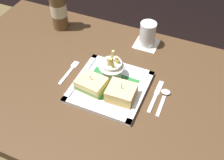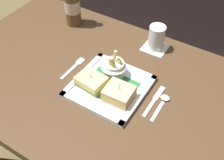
# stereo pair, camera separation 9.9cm
# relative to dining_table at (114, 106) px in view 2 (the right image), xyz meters

# --- Properties ---
(dining_table) EXTENTS (1.40, 0.77, 0.73)m
(dining_table) POSITION_rel_dining_table_xyz_m (0.00, 0.00, 0.00)
(dining_table) COLOR #49311E
(dining_table) RESTS_ON ground_plane
(square_plate) EXTENTS (0.26, 0.26, 0.02)m
(square_plate) POSITION_rel_dining_table_xyz_m (-0.01, -0.01, 0.12)
(square_plate) COLOR white
(square_plate) RESTS_ON dining_table
(sandwich_half_left) EXTENTS (0.11, 0.09, 0.06)m
(sandwich_half_left) POSITION_rel_dining_table_xyz_m (-0.07, -0.04, 0.15)
(sandwich_half_left) COLOR #D9BB7A
(sandwich_half_left) RESTS_ON square_plate
(sandwich_half_right) EXTENTS (0.10, 0.09, 0.07)m
(sandwich_half_right) POSITION_rel_dining_table_xyz_m (0.05, -0.04, 0.15)
(sandwich_half_right) COLOR #DCB887
(sandwich_half_right) RESTS_ON square_plate
(fries_cup) EXTENTS (0.10, 0.10, 0.12)m
(fries_cup) POSITION_rel_dining_table_xyz_m (-0.03, 0.04, 0.17)
(fries_cup) COLOR white
(fries_cup) RESTS_ON square_plate
(beer_bottle) EXTENTS (0.07, 0.07, 0.28)m
(beer_bottle) POSITION_rel_dining_table_xyz_m (-0.38, 0.25, 0.22)
(beer_bottle) COLOR brown
(beer_bottle) RESTS_ON dining_table
(drink_coaster) EXTENTS (0.10, 0.10, 0.00)m
(drink_coaster) POSITION_rel_dining_table_xyz_m (0.03, 0.29, 0.12)
(drink_coaster) COLOR silver
(drink_coaster) RESTS_ON dining_table
(water_glass) EXTENTS (0.07, 0.07, 0.11)m
(water_glass) POSITION_rel_dining_table_xyz_m (0.03, 0.29, 0.16)
(water_glass) COLOR silver
(water_glass) RESTS_ON dining_table
(fork) EXTENTS (0.02, 0.14, 0.00)m
(fork) POSITION_rel_dining_table_xyz_m (-0.19, 0.01, 0.12)
(fork) COLOR silver
(fork) RESTS_ON dining_table
(knife) EXTENTS (0.02, 0.16, 0.00)m
(knife) POSITION_rel_dining_table_xyz_m (0.16, 0.02, 0.12)
(knife) COLOR silver
(knife) RESTS_ON dining_table
(spoon) EXTENTS (0.03, 0.13, 0.01)m
(spoon) POSITION_rel_dining_table_xyz_m (0.19, 0.03, 0.12)
(spoon) COLOR silver
(spoon) RESTS_ON dining_table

